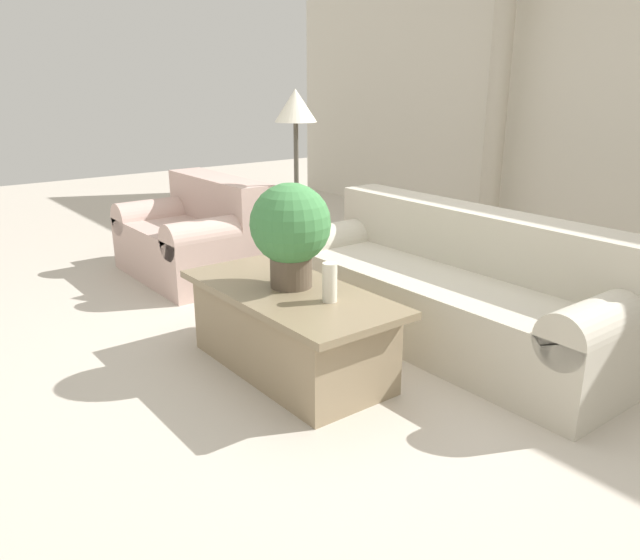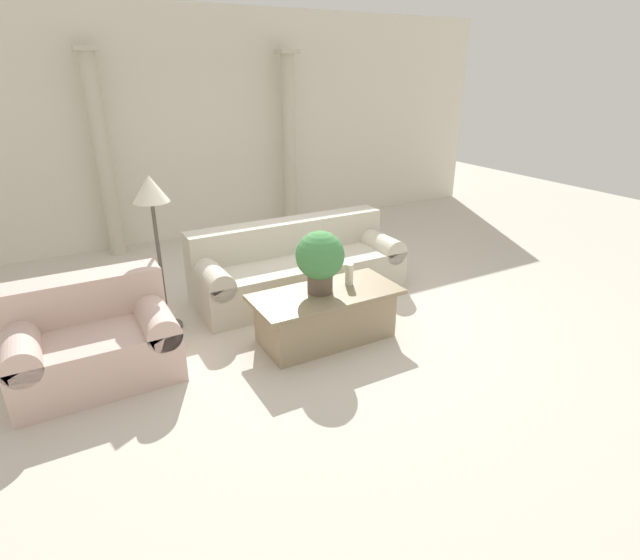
{
  "view_description": "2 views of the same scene",
  "coord_description": "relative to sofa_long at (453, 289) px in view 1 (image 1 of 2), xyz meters",
  "views": [
    {
      "loc": [
        2.57,
        -2.4,
        1.6
      ],
      "look_at": [
        -0.22,
        -0.25,
        0.45
      ],
      "focal_mm": 35.0,
      "sensor_mm": 36.0,
      "label": 1
    },
    {
      "loc": [
        -2.2,
        -4.16,
        2.38
      ],
      "look_at": [
        0.02,
        -0.21,
        0.46
      ],
      "focal_mm": 28.0,
      "sensor_mm": 36.0,
      "label": 2
    }
  ],
  "objects": [
    {
      "name": "ground_plane",
      "position": [
        -0.14,
        -0.54,
        -0.33
      ],
      "size": [
        16.0,
        16.0,
        0.0
      ],
      "primitive_type": "plane",
      "color": "beige"
    },
    {
      "name": "sofa_long",
      "position": [
        0.0,
        0.0,
        0.0
      ],
      "size": [
        2.34,
        0.87,
        0.8
      ],
      "color": "beige",
      "rests_on": "ground_plane"
    },
    {
      "name": "loveseat",
      "position": [
        -2.22,
        -0.66,
        0.01
      ],
      "size": [
        1.27,
        0.87,
        0.8
      ],
      "color": "beige",
      "rests_on": "ground_plane"
    },
    {
      "name": "coffee_table",
      "position": [
        -0.25,
        -1.08,
        -0.08
      ],
      "size": [
        1.38,
        0.65,
        0.48
      ],
      "color": "#998466",
      "rests_on": "ground_plane"
    },
    {
      "name": "potted_plant",
      "position": [
        -0.29,
        -1.04,
        0.49
      ],
      "size": [
        0.44,
        0.44,
        0.58
      ],
      "color": "brown",
      "rests_on": "coffee_table"
    },
    {
      "name": "pillar_candle",
      "position": [
        0.04,
        -1.03,
        0.26
      ],
      "size": [
        0.08,
        0.08,
        0.21
      ],
      "color": "silver",
      "rests_on": "coffee_table"
    },
    {
      "name": "floor_lamp",
      "position": [
        -1.51,
        -0.13,
        0.92
      ],
      "size": [
        0.32,
        0.32,
        1.52
      ],
      "color": "#4C473D",
      "rests_on": "ground_plane"
    },
    {
      "name": "column_left",
      "position": [
        -1.59,
        2.4,
        1.02
      ],
      "size": [
        0.29,
        0.29,
        2.64
      ],
      "color": "beige",
      "rests_on": "ground_plane"
    }
  ]
}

